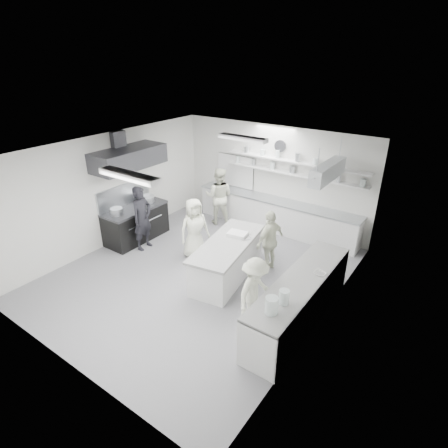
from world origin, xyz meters
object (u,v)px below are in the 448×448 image
Objects in this scene: stove at (136,224)px; back_counter at (275,215)px; right_counter at (299,301)px; cook_back at (219,196)px; prep_island at (228,260)px; cook_stove at (142,218)px.

stove is 0.36× the size of back_counter.
right_counter is at bearing -6.52° from stove.
stove is at bearing 35.02° from cook_back.
prep_island is 1.33× the size of cook_stove.
cook_back is (-3.96, 2.80, 0.41)m from right_counter.
stove is 3.20m from prep_island.
cook_stove is (0.57, -0.25, 0.42)m from stove.
prep_island is at bearing -1.55° from stove.
back_counter reaches higher than prep_island.
back_counter is 1.52× the size of right_counter.
back_counter is 4.13m from right_counter.
cook_back is at bearing 59.72° from stove.
prep_island is (-2.06, 0.51, -0.04)m from right_counter.
prep_island is (3.19, -0.09, -0.02)m from stove.
cook_back reaches higher than right_counter.
right_counter is at bearing -23.87° from prep_island.
cook_back is (1.29, 2.20, 0.43)m from stove.
cook_back reaches higher than back_counter.
prep_island is at bearing -84.17° from back_counter.
cook_back is (-1.91, 2.29, 0.45)m from prep_island.
right_counter is 1.89× the size of cook_stove.
right_counter is 4.71m from cook_stove.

